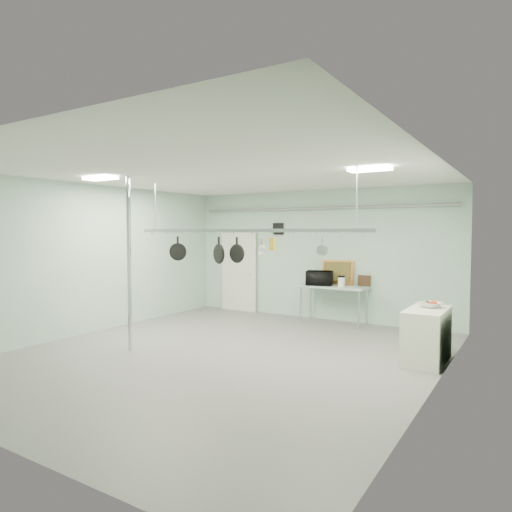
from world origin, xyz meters
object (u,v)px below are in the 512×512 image
Objects in this scene: chrome_pole at (129,263)px; skillet_left at (178,248)px; side_cabinet at (427,336)px; skillet_right at (237,250)px; microwave at (320,278)px; coffee_canister at (341,282)px; fruit_bowl at (430,305)px; skillet_mid at (219,250)px; pot_rack at (242,229)px; prep_table at (333,289)px.

chrome_pole is 6.88× the size of skillet_left.
side_cabinet is 3.55m from skillet_right.
coffee_canister is at bearing 157.99° from microwave.
side_cabinet is 0.53m from fruit_bowl.
skillet_mid is at bearing -162.41° from side_cabinet.
skillet_left is 0.93× the size of skillet_mid.
side_cabinet is at bearing 42.07° from skillet_mid.
chrome_pole is at bearing -154.65° from pot_rack.
coffee_canister is at bearing 138.35° from side_cabinet.
chrome_pole is 6.81× the size of skillet_right.
side_cabinet is (4.85, 2.00, -1.15)m from chrome_pole.
pot_rack is (-0.40, -3.30, 1.40)m from prep_table.
microwave reaches higher than coffee_canister.
side_cabinet is 0.25× the size of pot_rack.
prep_table is at bearing 87.70° from skillet_right.
skillet_mid reaches higher than prep_table.
chrome_pole reaches higher than skillet_left.
chrome_pole is 8.58× the size of fruit_bowl.
skillet_left is at bearing 180.00° from pot_rack.
coffee_canister is at bearing 78.07° from pot_rack.
prep_table is 2.61× the size of microwave.
pot_rack is at bearing 6.65° from skillet_right.
prep_table is at bearing 61.29° from chrome_pole.
chrome_pole is 2.67× the size of side_cabinet.
chrome_pole is at bearing -122.40° from skillet_mid.
pot_rack is at bearing 25.35° from chrome_pole.
side_cabinet is at bearing 22.41° from chrome_pole.
prep_table is 3.61m from pot_rack.
skillet_left is at bearing -155.52° from skillet_mid.
prep_table is 7.18× the size of coffee_canister.
skillet_left reaches higher than side_cabinet.
skillet_left is at bearing -166.16° from side_cabinet.
prep_table is 1.33× the size of side_cabinet.
coffee_canister is 0.47× the size of skillet_right.
skillet_right is (-0.78, -3.13, 0.83)m from coffee_canister.
skillet_right reaches higher than prep_table.
microwave is 1.31× the size of skillet_right.
skillet_left is at bearing 46.62° from microwave.
fruit_bowl is (2.56, -2.03, 0.11)m from prep_table.
chrome_pole is 14.36× the size of coffee_canister.
chrome_pole is 1.01m from skillet_left.
skillet_left and skillet_right have the same top height.
skillet_right reaches higher than side_cabinet.
skillet_mid is at bearing 33.12° from chrome_pole.
fruit_bowl is (2.30, -1.86, -0.07)m from coffee_canister.
chrome_pole reaches higher than fruit_bowl.
chrome_pole is at bearing 47.39° from microwave.
skillet_left is (-1.51, 0.00, -0.38)m from pot_rack.
fruit_bowl is 0.80× the size of skillet_left.
prep_table is 3.49m from skillet_right.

